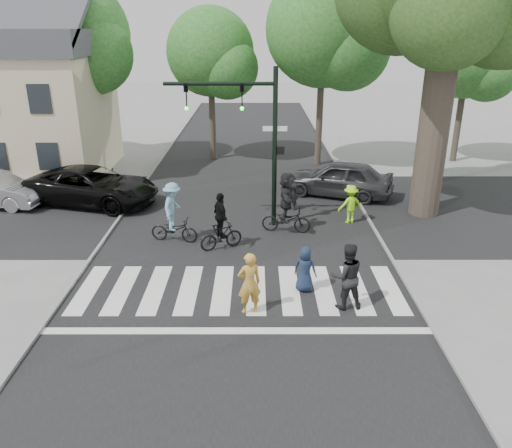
# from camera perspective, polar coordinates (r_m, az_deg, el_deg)

# --- Properties ---
(ground) EXTENTS (120.00, 120.00, 0.00)m
(ground) POSITION_cam_1_polar(r_m,az_deg,el_deg) (14.14, -2.04, -9.43)
(ground) COLOR gray
(ground) RESTS_ON ground
(road_stem) EXTENTS (10.00, 70.00, 0.01)m
(road_stem) POSITION_cam_1_polar(r_m,az_deg,el_deg) (18.59, -1.55, -1.44)
(road_stem) COLOR black
(road_stem) RESTS_ON ground
(road_cross) EXTENTS (70.00, 10.00, 0.01)m
(road_cross) POSITION_cam_1_polar(r_m,az_deg,el_deg) (21.38, -1.35, 1.72)
(road_cross) COLOR black
(road_cross) RESTS_ON ground
(curb_left) EXTENTS (0.10, 70.00, 0.10)m
(curb_left) POSITION_cam_1_polar(r_m,az_deg,el_deg) (19.38, -16.65, -1.26)
(curb_left) COLOR gray
(curb_left) RESTS_ON ground
(curb_right) EXTENTS (0.10, 70.00, 0.10)m
(curb_right) POSITION_cam_1_polar(r_m,az_deg,el_deg) (19.12, 13.76, -1.27)
(curb_right) COLOR gray
(curb_right) RESTS_ON ground
(crosswalk) EXTENTS (10.00, 3.85, 0.01)m
(crosswalk) POSITION_cam_1_polar(r_m,az_deg,el_deg) (14.70, -1.96, -8.07)
(crosswalk) COLOR silver
(crosswalk) RESTS_ON ground
(traffic_signal) EXTENTS (4.45, 0.29, 6.00)m
(traffic_signal) POSITION_cam_1_polar(r_m,az_deg,el_deg) (18.61, -0.47, 11.15)
(traffic_signal) COLOR black
(traffic_signal) RESTS_ON ground
(bg_tree_1) EXTENTS (6.09, 5.80, 9.80)m
(bg_tree_1) POSITION_cam_1_polar(r_m,az_deg,el_deg) (29.08, -19.62, 19.23)
(bg_tree_1) COLOR brown
(bg_tree_1) RESTS_ON ground
(bg_tree_2) EXTENTS (5.04, 4.80, 8.40)m
(bg_tree_2) POSITION_cam_1_polar(r_m,az_deg,el_deg) (28.84, -4.76, 18.58)
(bg_tree_2) COLOR brown
(bg_tree_2) RESTS_ON ground
(bg_tree_3) EXTENTS (6.30, 6.00, 10.20)m
(bg_tree_3) POSITION_cam_1_polar(r_m,az_deg,el_deg) (27.64, 8.44, 20.71)
(bg_tree_3) COLOR brown
(bg_tree_3) RESTS_ON ground
(bg_tree_4) EXTENTS (4.83, 4.60, 8.15)m
(bg_tree_4) POSITION_cam_1_polar(r_m,az_deg,el_deg) (30.62, 23.58, 16.85)
(bg_tree_4) COLOR brown
(bg_tree_4) RESTS_ON ground
(house) EXTENTS (8.40, 8.10, 8.82)m
(house) POSITION_cam_1_polar(r_m,az_deg,el_deg) (28.91, -25.19, 12.73)
(house) COLOR beige
(house) RESTS_ON ground
(pedestrian_woman) EXTENTS (0.75, 0.60, 1.78)m
(pedestrian_woman) POSITION_cam_1_polar(r_m,az_deg,el_deg) (13.44, -0.77, -6.80)
(pedestrian_woman) COLOR gold
(pedestrian_woman) RESTS_ON ground
(pedestrian_child) EXTENTS (0.80, 0.66, 1.40)m
(pedestrian_child) POSITION_cam_1_polar(r_m,az_deg,el_deg) (14.68, 5.63, -5.15)
(pedestrian_child) COLOR #18263E
(pedestrian_child) RESTS_ON ground
(pedestrian_adult) EXTENTS (1.01, 0.83, 1.92)m
(pedestrian_adult) POSITION_cam_1_polar(r_m,az_deg,el_deg) (13.88, 10.34, -5.89)
(pedestrian_adult) COLOR black
(pedestrian_adult) RESTS_ON ground
(cyclist_left) EXTENTS (1.83, 1.24, 2.21)m
(cyclist_left) POSITION_cam_1_polar(r_m,az_deg,el_deg) (18.09, -9.43, 0.85)
(cyclist_left) COLOR black
(cyclist_left) RESTS_ON ground
(cyclist_mid) EXTENTS (1.60, 1.11, 2.05)m
(cyclist_mid) POSITION_cam_1_polar(r_m,az_deg,el_deg) (17.32, -4.03, -0.27)
(cyclist_mid) COLOR black
(cyclist_mid) RESTS_ON ground
(cyclist_right) EXTENTS (1.93, 1.79, 2.34)m
(cyclist_right) POSITION_cam_1_polar(r_m,az_deg,el_deg) (18.69, 3.50, 2.08)
(cyclist_right) COLOR black
(cyclist_right) RESTS_ON ground
(car_suv) EXTENTS (6.32, 4.15, 1.62)m
(car_suv) POSITION_cam_1_polar(r_m,az_deg,el_deg) (22.97, -18.23, 4.15)
(car_suv) COLOR black
(car_suv) RESTS_ON ground
(car_grey) EXTENTS (5.25, 3.56, 1.66)m
(car_grey) POSITION_cam_1_polar(r_m,az_deg,el_deg) (23.20, 9.45, 5.18)
(car_grey) COLOR #2D2D31
(car_grey) RESTS_ON ground
(bystander_hivis) EXTENTS (1.11, 0.82, 1.54)m
(bystander_hivis) POSITION_cam_1_polar(r_m,az_deg,el_deg) (20.01, 10.73, 2.24)
(bystander_hivis) COLOR #96FA16
(bystander_hivis) RESTS_ON ground
(bystander_dark) EXTENTS (0.63, 0.46, 1.56)m
(bystander_dark) POSITION_cam_1_polar(r_m,az_deg,el_deg) (21.10, 4.08, 3.62)
(bystander_dark) COLOR black
(bystander_dark) RESTS_ON ground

